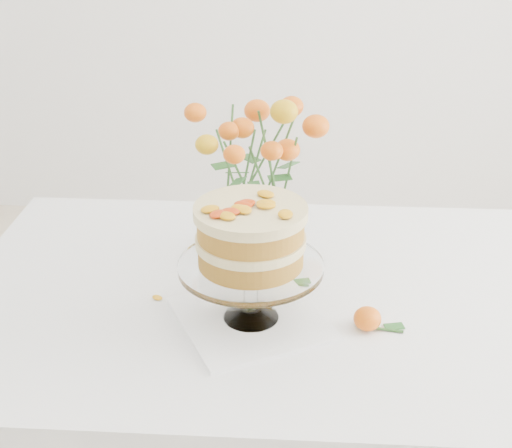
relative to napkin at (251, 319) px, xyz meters
The scene contains 10 objects.
table 0.16m from the napkin, 66.57° to the left, with size 1.43×0.93×0.76m.
napkin is the anchor object (origin of this frame).
cake_stand 0.18m from the napkin, ahead, with size 0.29×0.29×0.26m.
rose_vase 0.36m from the napkin, 89.14° to the left, with size 0.32×0.32×0.43m.
loose_rose_near 0.15m from the napkin, 71.12° to the left, with size 0.10×0.06×0.05m.
loose_rose_far 0.24m from the napkin, ahead, with size 0.10×0.06×0.05m.
stray_petal_a 0.07m from the napkin, 163.01° to the left, with size 0.03×0.02×0.00m, color orange.
stray_petal_b 0.04m from the napkin, 30.87° to the right, with size 0.03×0.02×0.00m, color orange.
stray_petal_c 0.09m from the napkin, 39.36° to the right, with size 0.03×0.02×0.00m, color orange.
stray_petal_d 0.22m from the napkin, 161.20° to the left, with size 0.03×0.02×0.00m, color orange.
Camera 1 is at (0.03, -1.34, 1.58)m, focal length 50.00 mm.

